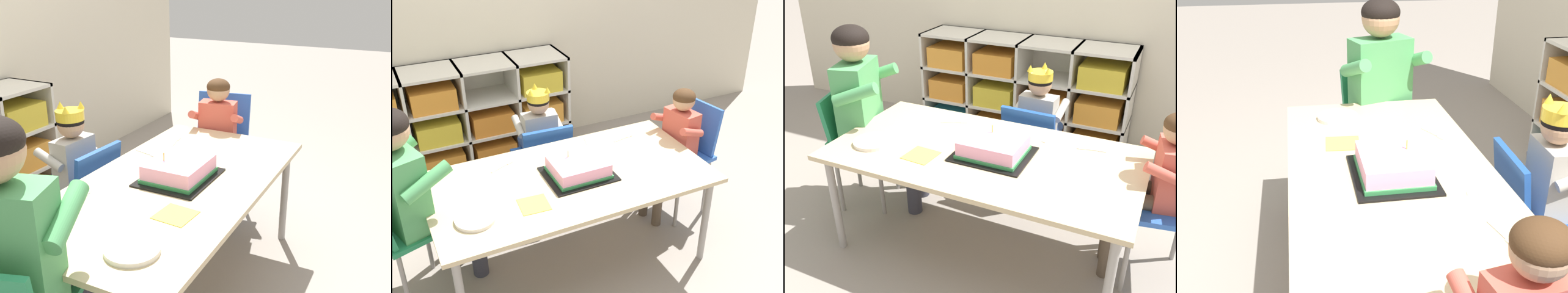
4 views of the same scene
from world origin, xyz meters
TOP-DOWN VIEW (x-y plane):
  - ground at (0.00, 0.00)m, footprint 16.00×16.00m
  - storage_cubby_shelf at (-0.29, 1.31)m, footprint 1.58×0.36m
  - activity_table at (0.00, 0.00)m, footprint 1.47×0.76m
  - classroom_chair_blue at (0.06, 0.55)m, footprint 0.36×0.34m
  - child_with_crown at (0.07, 0.65)m, footprint 0.30×0.31m
  - classroom_chair_adult_side at (-0.86, 0.09)m, footprint 0.41×0.41m
  - adult_helper_seated at (-0.75, 0.12)m, footprint 0.48×0.46m
  - classroom_chair_guest_side at (0.87, 0.16)m, footprint 0.39×0.40m
  - guest_at_table_side at (0.76, 0.14)m, footprint 0.32×0.32m
  - birthday_cake_on_tray at (0.05, -0.01)m, footprint 0.35×0.30m
  - paper_plate_stack at (-0.54, -0.15)m, footprint 0.19×0.19m
  - paper_napkin_square at (-0.25, -0.16)m, footprint 0.15×0.15m
  - fork_beside_plate_stack at (-0.28, 0.25)m, footprint 0.14×0.08m
  - fork_by_napkin at (0.47, 0.24)m, footprint 0.14×0.04m
  - fork_scattered_mid_table at (0.24, 0.28)m, footprint 0.05×0.14m

SIDE VIEW (x-z plane):
  - ground at x=0.00m, z-range 0.00..0.00m
  - storage_cubby_shelf at x=-0.29m, z-range -0.04..0.75m
  - classroom_chair_blue at x=0.06m, z-range 0.06..0.69m
  - classroom_chair_adult_side at x=-0.86m, z-range 0.10..0.79m
  - classroom_chair_guest_side at x=0.87m, z-range 0.08..0.81m
  - child_with_crown at x=0.07m, z-range 0.10..0.93m
  - activity_table at x=0.00m, z-range 0.24..0.80m
  - guest_at_table_side at x=0.76m, z-range 0.12..0.97m
  - paper_napkin_square at x=-0.25m, z-range 0.56..0.57m
  - fork_beside_plate_stack at x=-0.28m, z-range 0.56..0.57m
  - fork_by_napkin at x=0.47m, z-range 0.56..0.57m
  - fork_scattered_mid_table at x=0.24m, z-range 0.56..0.57m
  - paper_plate_stack at x=-0.54m, z-range 0.56..0.58m
  - birthday_cake_on_tray at x=0.05m, z-range 0.54..0.66m
  - adult_helper_seated at x=-0.75m, z-range 0.13..1.20m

